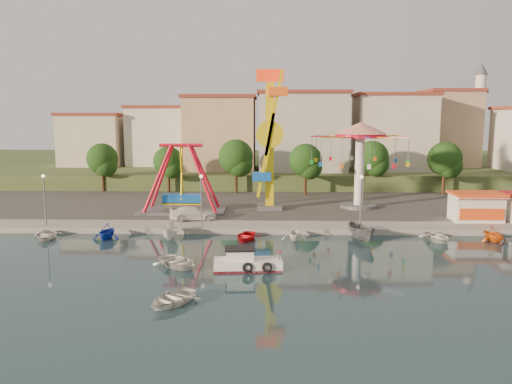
{
  "coord_description": "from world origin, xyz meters",
  "views": [
    {
      "loc": [
        -1.23,
        -36.41,
        11.51
      ],
      "look_at": [
        -2.52,
        14.0,
        4.0
      ],
      "focal_mm": 35.0,
      "sensor_mm": 36.0,
      "label": 1
    }
  ],
  "objects_px": {
    "rowboat_a": "(178,262)",
    "van": "(193,213)",
    "kamikaze_tower": "(271,143)",
    "wave_swinger": "(360,146)",
    "cabin_motorboat": "(246,263)",
    "pirate_ship_ride": "(182,180)"
  },
  "relations": [
    {
      "from": "rowboat_a",
      "to": "kamikaze_tower",
      "type": "bearing_deg",
      "value": 26.22
    },
    {
      "from": "kamikaze_tower",
      "to": "cabin_motorboat",
      "type": "relative_size",
      "value": 3.09
    },
    {
      "from": "kamikaze_tower",
      "to": "rowboat_a",
      "type": "xyz_separation_m",
      "value": [
        -7.22,
        -21.65,
        -8.18
      ]
    },
    {
      "from": "wave_swinger",
      "to": "cabin_motorboat",
      "type": "distance_m",
      "value": 27.92
    },
    {
      "from": "pirate_ship_ride",
      "to": "cabin_motorboat",
      "type": "bearing_deg",
      "value": -67.48
    },
    {
      "from": "rowboat_a",
      "to": "pirate_ship_ride",
      "type": "bearing_deg",
      "value": 53.5
    },
    {
      "from": "rowboat_a",
      "to": "van",
      "type": "height_order",
      "value": "van"
    },
    {
      "from": "wave_swinger",
      "to": "van",
      "type": "relative_size",
      "value": 2.32
    },
    {
      "from": "pirate_ship_ride",
      "to": "rowboat_a",
      "type": "xyz_separation_m",
      "value": [
        3.08,
        -19.82,
        -3.97
      ]
    },
    {
      "from": "wave_swinger",
      "to": "cabin_motorboat",
      "type": "relative_size",
      "value": 2.18
    },
    {
      "from": "wave_swinger",
      "to": "van",
      "type": "height_order",
      "value": "wave_swinger"
    },
    {
      "from": "pirate_ship_ride",
      "to": "cabin_motorboat",
      "type": "xyz_separation_m",
      "value": [
        8.4,
        -20.27,
        -3.91
      ]
    },
    {
      "from": "pirate_ship_ride",
      "to": "kamikaze_tower",
      "type": "height_order",
      "value": "kamikaze_tower"
    },
    {
      "from": "rowboat_a",
      "to": "van",
      "type": "relative_size",
      "value": 0.82
    },
    {
      "from": "kamikaze_tower",
      "to": "pirate_ship_ride",
      "type": "bearing_deg",
      "value": -169.93
    },
    {
      "from": "kamikaze_tower",
      "to": "van",
      "type": "height_order",
      "value": "kamikaze_tower"
    },
    {
      "from": "wave_swinger",
      "to": "cabin_motorboat",
      "type": "xyz_separation_m",
      "value": [
        -12.71,
        -23.64,
        -7.71
      ]
    },
    {
      "from": "kamikaze_tower",
      "to": "wave_swinger",
      "type": "bearing_deg",
      "value": 8.1
    },
    {
      "from": "wave_swinger",
      "to": "van",
      "type": "bearing_deg",
      "value": -157.35
    },
    {
      "from": "kamikaze_tower",
      "to": "rowboat_a",
      "type": "distance_m",
      "value": 24.24
    },
    {
      "from": "pirate_ship_ride",
      "to": "van",
      "type": "distance_m",
      "value": 5.88
    },
    {
      "from": "rowboat_a",
      "to": "van",
      "type": "bearing_deg",
      "value": 48.94
    }
  ]
}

